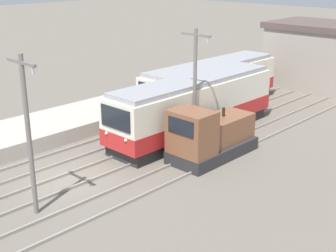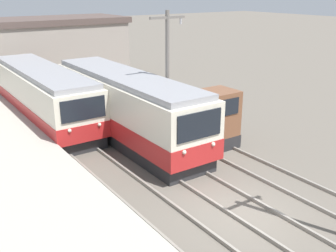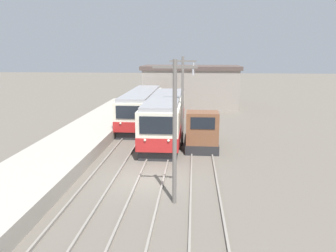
% 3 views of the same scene
% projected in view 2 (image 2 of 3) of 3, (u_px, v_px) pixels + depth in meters
% --- Properties ---
extents(ground_plane, '(200.00, 200.00, 0.00)m').
position_uv_depth(ground_plane, '(246.00, 214.00, 14.35)').
color(ground_plane, '#665E54').
extents(track_left, '(1.54, 60.00, 0.14)m').
position_uv_depth(track_left, '(190.00, 237.00, 12.93)').
color(track_left, gray).
rests_on(track_left, ground).
extents(track_center, '(1.54, 60.00, 0.14)m').
position_uv_depth(track_center, '(250.00, 211.00, 14.44)').
color(track_center, gray).
rests_on(track_center, ground).
extents(track_right, '(1.54, 60.00, 0.14)m').
position_uv_depth(track_right, '(302.00, 189.00, 16.05)').
color(track_right, gray).
rests_on(track_right, ground).
extents(commuter_train_left, '(2.84, 12.40, 3.39)m').
position_uv_depth(commuter_train_left, '(44.00, 98.00, 23.66)').
color(commuter_train_left, '#28282B').
rests_on(commuter_train_left, ground).
extents(commuter_train_center, '(2.84, 12.54, 3.60)m').
position_uv_depth(commuter_train_center, '(126.00, 109.00, 21.09)').
color(commuter_train_center, '#28282B').
rests_on(commuter_train_center, ground).
extents(shunting_locomotive, '(2.40, 5.33, 3.00)m').
position_uv_depth(shunting_locomotive, '(195.00, 118.00, 21.18)').
color(shunting_locomotive, '#28282B').
rests_on(shunting_locomotive, ground).
extents(catenary_mast_mid, '(2.00, 0.20, 6.83)m').
position_uv_depth(catenary_mast_mid, '(168.00, 74.00, 19.88)').
color(catenary_mast_mid, slate).
rests_on(catenary_mast_mid, ground).
extents(station_building, '(12.60, 6.30, 5.44)m').
position_uv_depth(station_building, '(53.00, 49.00, 34.77)').
color(station_building, gray).
rests_on(station_building, ground).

